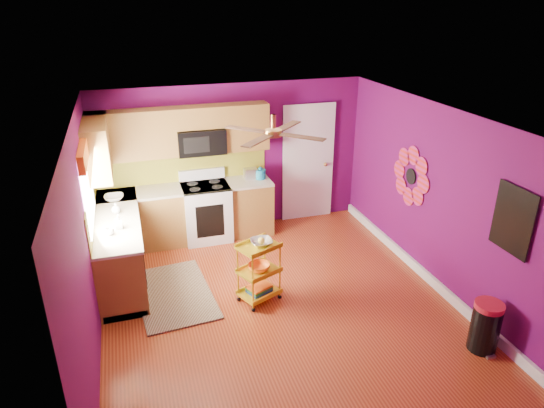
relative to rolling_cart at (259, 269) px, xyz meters
name	(u,v)px	position (x,y,z in m)	size (l,w,h in m)	color
ground	(278,303)	(0.21, -0.15, -0.48)	(5.00, 5.00, 0.00)	maroon
room_envelope	(280,189)	(0.23, -0.15, 1.16)	(4.54, 5.04, 2.52)	#590A50
lower_cabinets	(160,229)	(-1.14, 1.67, -0.04)	(2.81, 2.31, 0.94)	brown
electric_range	(206,211)	(-0.34, 2.02, 0.01)	(0.76, 0.66, 1.13)	white
upper_cabinetry	(157,138)	(-1.03, 2.02, 1.32)	(2.80, 2.30, 1.26)	brown
left_window	(86,172)	(-2.01, 0.90, 1.26)	(0.08, 1.35, 1.08)	white
panel_door	(308,164)	(1.56, 2.32, 0.55)	(0.95, 0.11, 2.15)	white
right_wall_art	(451,194)	(2.44, -0.49, 0.97)	(0.04, 2.74, 1.04)	black
ceiling_fan	(273,132)	(0.21, 0.05, 1.81)	(1.01, 1.01, 0.26)	#BF8C3F
shag_rug	(174,294)	(-1.09, 0.46, -0.46)	(0.96, 1.57, 0.02)	black
rolling_cart	(259,269)	(0.00, 0.00, 0.00)	(0.62, 0.54, 0.93)	gold
trash_can	(485,326)	(2.19, -1.71, -0.16)	(0.34, 0.36, 0.62)	black
teal_kettle	(260,174)	(0.61, 2.07, 0.55)	(0.18, 0.18, 0.21)	teal
toaster	(251,174)	(0.45, 2.12, 0.55)	(0.22, 0.15, 0.18)	beige
soap_bottle_a	(118,222)	(-1.70, 0.80, 0.56)	(0.09, 0.09, 0.20)	#EA3F72
soap_bottle_b	(116,208)	(-1.73, 1.31, 0.54)	(0.12, 0.12, 0.16)	white
counter_dish	(114,198)	(-1.76, 1.84, 0.50)	(0.29, 0.29, 0.07)	white
counter_cup	(110,232)	(-1.82, 0.64, 0.51)	(0.12, 0.12, 0.10)	white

